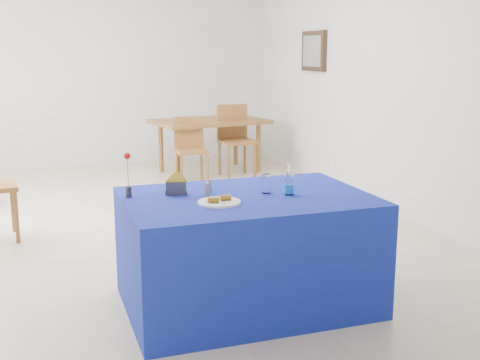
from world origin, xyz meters
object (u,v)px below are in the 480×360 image
object	(u,v)px
chair_bg_right	(235,135)
oak_table	(209,125)
water_bottle	(289,184)
chair_bg_left	(190,145)
plate	(219,202)
blue_table	(247,251)

from	to	relation	value
chair_bg_right	oak_table	bearing A→B (deg)	130.32
water_bottle	chair_bg_right	size ratio (longest dim) A/B	0.22
oak_table	water_bottle	bearing A→B (deg)	-99.51
chair_bg_left	oak_table	bearing A→B (deg)	56.30
plate	blue_table	size ratio (longest dim) A/B	0.17
blue_table	oak_table	xyz separation A→B (m)	(1.04, 4.50, 0.30)
chair_bg_left	water_bottle	bearing A→B (deg)	-92.23
water_bottle	oak_table	bearing A→B (deg)	80.49
blue_table	water_bottle	world-z (taller)	water_bottle
plate	oak_table	size ratio (longest dim) A/B	0.16
blue_table	water_bottle	xyz separation A→B (m)	(0.27, -0.07, 0.45)
blue_table	plate	bearing A→B (deg)	-148.48
water_bottle	oak_table	xyz separation A→B (m)	(0.77, 4.57, -0.15)
blue_table	chair_bg_left	size ratio (longest dim) A/B	1.85
plate	chair_bg_right	size ratio (longest dim) A/B	0.27
water_bottle	chair_bg_right	world-z (taller)	chair_bg_right
water_bottle	oak_table	distance (m)	4.64
plate	chair_bg_left	xyz separation A→B (m)	(0.85, 4.07, -0.27)
blue_table	water_bottle	distance (m)	0.53
water_bottle	chair_bg_right	bearing A→B (deg)	76.28
plate	chair_bg_right	world-z (taller)	chair_bg_right
chair_bg_left	chair_bg_right	bearing A→B (deg)	23.92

